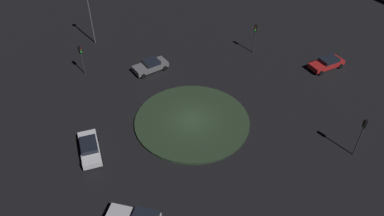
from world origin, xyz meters
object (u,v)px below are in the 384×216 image
Objects in this scene: traffic_light_northeast at (362,131)px; streetlamp_west at (89,7)px; car_grey at (151,66)px; traffic_light_west at (81,54)px; car_red at (327,63)px; car_white at (90,148)px; traffic_light_north at (255,33)px.

streetlamp_west is (-34.00, -9.18, 2.06)m from traffic_light_northeast.
car_grey is 8.24m from traffic_light_west.
traffic_light_west reaches higher than car_grey.
streetlamp_west is at bearing -39.31° from car_red.
streetlamp_west reaches higher than traffic_light_west.
traffic_light_west is (-12.42, 5.60, 2.02)m from car_white.
car_red is 1.07× the size of traffic_light_northeast.
streetlamp_west is at bearing 106.17° from car_grey.
traffic_light_north is 21.55m from streetlamp_west.
traffic_light_north is 0.91× the size of traffic_light_northeast.
car_white is at bearing 16.55° from traffic_light_northeast.
car_red is at bearing -78.77° from traffic_light_northeast.
streetlamp_west is at bearing 125.76° from traffic_light_west.
car_grey is at bearing 38.84° from traffic_light_west.
car_grey is 24.76m from traffic_light_northeast.
traffic_light_west is at bearing -25.24° from car_red.
car_red is 1.18× the size of traffic_light_north.
traffic_light_north is at bearing -50.65° from car_red.
traffic_light_north is at bearing 44.55° from streetlamp_west.
traffic_light_west is 0.87× the size of traffic_light_northeast.
traffic_light_north is 19.62m from traffic_light_northeast.
car_grey is at bearing -17.83° from traffic_light_northeast.
traffic_light_north is (-3.09, 25.08, 2.13)m from car_white.
car_grey reaches higher than car_red.
traffic_light_west is at bearing -36.85° from streetlamp_west.
traffic_light_northeast reaches higher than car_red.
car_white is at bearing -13.78° from traffic_light_north.
car_grey is 11.50m from streetlamp_west.
traffic_light_north is at bearing -16.57° from car_grey.
car_red is 29.75m from traffic_light_west.
car_white is at bearing -41.64° from traffic_light_west.
car_grey is at bearing -26.18° from car_red.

